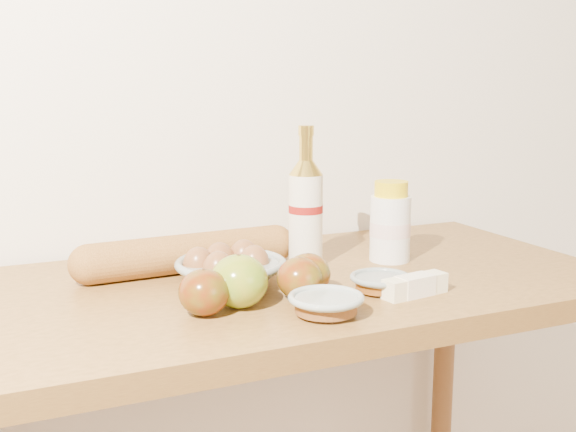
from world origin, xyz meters
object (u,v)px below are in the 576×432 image
Objects in this scene: cream_bottle at (390,224)px; egg_bowl at (229,268)px; table at (281,346)px; baguette at (188,253)px; bourbon_bottle at (306,210)px.

cream_bottle is 0.34m from egg_bowl.
table is at bearing -7.59° from egg_bowl.
cream_bottle is 0.67× the size of egg_bowl.
bourbon_bottle is at bearing -14.09° from baguette.
table is at bearing -43.31° from baguette.
baguette is at bearing 139.43° from table.
bourbon_bottle is 1.70× the size of cream_bottle.
egg_bowl is at bearing 172.41° from table.
baguette is (-0.04, 0.10, 0.01)m from egg_bowl.
bourbon_bottle is at bearing 19.02° from egg_bowl.
cream_bottle is at bearing 4.36° from egg_bowl.
table is 0.24m from baguette.
egg_bowl is at bearing -69.86° from baguette.
table is 4.53× the size of bourbon_bottle.
egg_bowl is 0.54× the size of baguette.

